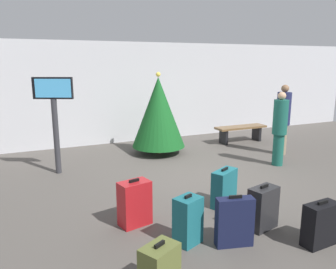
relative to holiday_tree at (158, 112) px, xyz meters
The scene contains 14 objects.
ground_plane 2.33m from the holiday_tree, 84.82° to the right, with size 16.00×16.00×0.00m, color #514C47.
back_wall 1.71m from the holiday_tree, 83.59° to the left, with size 16.00×0.20×2.89m, color silver.
holiday_tree is the anchor object (origin of this frame).
flight_info_kiosk 2.65m from the holiday_tree, 166.86° to the right, with size 0.77×0.42×2.03m.
waiting_bench 2.78m from the holiday_tree, ahead, with size 1.57×0.44×0.48m.
traveller_0 3.16m from the holiday_tree, 25.25° to the right, with size 0.49×0.49×1.78m.
traveller_1 2.96m from the holiday_tree, 44.07° to the right, with size 0.35×0.35×1.69m.
suitcase_0 5.44m from the holiday_tree, 112.14° to the right, with size 0.47×0.42×0.57m.
suitcase_1 3.54m from the holiday_tree, 94.08° to the right, with size 0.54×0.43×0.65m.
suitcase_2 3.98m from the holiday_tree, 117.35° to the right, with size 0.49×0.36×0.70m.
suitcase_3 4.51m from the holiday_tree, 107.32° to the right, with size 0.41×0.37×0.68m.
suitcase_4 4.39m from the holiday_tree, 92.15° to the right, with size 0.48×0.34×0.65m.
suitcase_5 4.66m from the holiday_tree, 100.00° to the right, with size 0.51×0.28×0.69m.
suitcase_6 5.04m from the holiday_tree, 87.35° to the right, with size 0.50×0.25×0.61m.
Camera 1 is at (-3.36, -5.74, 2.34)m, focal length 35.69 mm.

